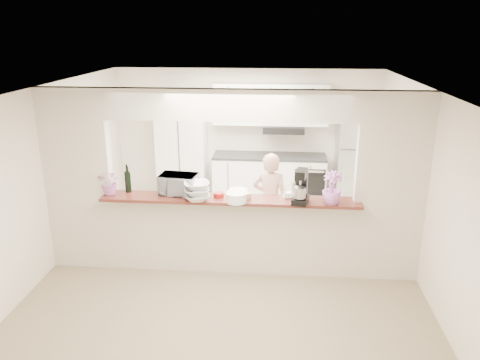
# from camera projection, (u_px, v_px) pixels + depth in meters

# --- Properties ---
(floor) EXTENTS (6.00, 6.00, 0.00)m
(floor) POSITION_uv_depth(u_px,v_px,m) (231.00, 270.00, 6.51)
(floor) COLOR gray
(floor) RESTS_ON ground
(tile_overlay) EXTENTS (5.00, 2.90, 0.01)m
(tile_overlay) POSITION_uv_depth(u_px,v_px,m) (240.00, 225.00, 7.97)
(tile_overlay) COLOR silver
(tile_overlay) RESTS_ON floor
(partition) EXTENTS (5.00, 0.15, 2.50)m
(partition) POSITION_uv_depth(u_px,v_px,m) (230.00, 168.00, 6.05)
(partition) COLOR beige
(partition) RESTS_ON floor
(bar_counter) EXTENTS (3.40, 0.38, 1.09)m
(bar_counter) POSITION_uv_depth(u_px,v_px,m) (230.00, 232.00, 6.32)
(bar_counter) COLOR beige
(bar_counter) RESTS_ON floor
(kitchen_cabinets) EXTENTS (3.15, 0.62, 2.25)m
(kitchen_cabinets) POSITION_uv_depth(u_px,v_px,m) (236.00, 152.00, 8.80)
(kitchen_cabinets) COLOR white
(kitchen_cabinets) RESTS_ON floor
(refrigerator) EXTENTS (0.75, 0.70, 1.70)m
(refrigerator) POSITION_uv_depth(u_px,v_px,m) (356.00, 163.00, 8.58)
(refrigerator) COLOR #B2B1B7
(refrigerator) RESTS_ON floor
(flower_left) EXTENTS (0.35, 0.32, 0.34)m
(flower_left) POSITION_uv_depth(u_px,v_px,m) (110.00, 182.00, 6.21)
(flower_left) COLOR #D470CD
(flower_left) RESTS_ON bar_counter
(wine_bottle_a) EXTENTS (0.07, 0.07, 0.36)m
(wine_bottle_a) POSITION_uv_depth(u_px,v_px,m) (128.00, 182.00, 6.30)
(wine_bottle_a) COLOR black
(wine_bottle_a) RESTS_ON bar_counter
(wine_bottle_b) EXTENTS (0.08, 0.08, 0.39)m
(wine_bottle_b) POSITION_uv_depth(u_px,v_px,m) (128.00, 181.00, 6.30)
(wine_bottle_b) COLOR black
(wine_bottle_b) RESTS_ON bar_counter
(toaster_oven) EXTENTS (0.52, 0.38, 0.27)m
(toaster_oven) POSITION_uv_depth(u_px,v_px,m) (178.00, 184.00, 6.23)
(toaster_oven) COLOR #A1A1A6
(toaster_oven) RESTS_ON bar_counter
(serving_bowls) EXTENTS (0.39, 0.39, 0.24)m
(serving_bowls) POSITION_uv_depth(u_px,v_px,m) (197.00, 191.00, 6.00)
(serving_bowls) COLOR silver
(serving_bowls) RESTS_ON bar_counter
(plate_stack_a) EXTENTS (0.28, 0.28, 0.13)m
(plate_stack_a) POSITION_uv_depth(u_px,v_px,m) (236.00, 197.00, 5.96)
(plate_stack_a) COLOR white
(plate_stack_a) RESTS_ON bar_counter
(plate_stack_b) EXTENTS (0.25, 0.25, 0.09)m
(plate_stack_b) POSITION_uv_depth(u_px,v_px,m) (238.00, 193.00, 6.17)
(plate_stack_b) COLOR white
(plate_stack_b) RESTS_ON bar_counter
(red_bowl) EXTENTS (0.13, 0.13, 0.06)m
(red_bowl) POSITION_uv_depth(u_px,v_px,m) (219.00, 195.00, 6.14)
(red_bowl) COLOR maroon
(red_bowl) RESTS_ON bar_counter
(tan_bowl) EXTENTS (0.16, 0.16, 0.07)m
(tan_bowl) POSITION_uv_depth(u_px,v_px,m) (245.00, 195.00, 6.11)
(tan_bowl) COLOR tan
(tan_bowl) RESTS_ON bar_counter
(utensil_caddy) EXTENTS (0.24, 0.18, 0.20)m
(utensil_caddy) POSITION_uv_depth(u_px,v_px,m) (291.00, 191.00, 6.12)
(utensil_caddy) COLOR silver
(utensil_caddy) RESTS_ON bar_counter
(stand_mixer) EXTENTS (0.25, 0.33, 0.44)m
(stand_mixer) POSITION_uv_depth(u_px,v_px,m) (301.00, 188.00, 5.91)
(stand_mixer) COLOR black
(stand_mixer) RESTS_ON bar_counter
(flower_right) EXTENTS (0.24, 0.24, 0.42)m
(flower_right) POSITION_uv_depth(u_px,v_px,m) (332.00, 188.00, 5.85)
(flower_right) COLOR #BD65BD
(flower_right) RESTS_ON bar_counter
(person) EXTENTS (0.60, 0.46, 1.48)m
(person) POSITION_uv_depth(u_px,v_px,m) (270.00, 201.00, 6.99)
(person) COLOR tan
(person) RESTS_ON floor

